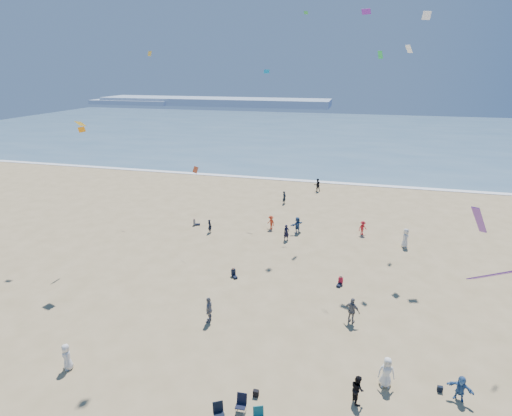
# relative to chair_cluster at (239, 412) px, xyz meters

# --- Properties ---
(ground) EXTENTS (220.00, 220.00, 0.00)m
(ground) POSITION_rel_chair_cluster_xyz_m (-3.30, 0.47, -0.50)
(ground) COLOR tan
(ground) RESTS_ON ground
(ocean) EXTENTS (220.00, 100.00, 0.06)m
(ocean) POSITION_rel_chair_cluster_xyz_m (-3.30, 95.47, -0.47)
(ocean) COLOR #476B84
(ocean) RESTS_ON ground
(surf_line) EXTENTS (220.00, 1.20, 0.08)m
(surf_line) POSITION_rel_chair_cluster_xyz_m (-3.30, 45.47, -0.46)
(surf_line) COLOR white
(surf_line) RESTS_ON ground
(headland_far) EXTENTS (110.00, 20.00, 3.20)m
(headland_far) POSITION_rel_chair_cluster_xyz_m (-63.30, 170.47, 1.10)
(headland_far) COLOR #7A8EA8
(headland_far) RESTS_ON ground
(headland_near) EXTENTS (40.00, 14.00, 2.00)m
(headland_near) POSITION_rel_chair_cluster_xyz_m (-103.30, 165.47, 0.50)
(headland_near) COLOR #7A8EA8
(headland_near) RESTS_ON ground
(standing_flyers) EXTENTS (25.32, 44.38, 1.94)m
(standing_flyers) POSITION_rel_chair_cluster_xyz_m (0.59, 16.47, 0.37)
(standing_flyers) COLOR black
(standing_flyers) RESTS_ON ground
(seated_group) EXTENTS (17.50, 32.25, 0.84)m
(seated_group) POSITION_rel_chair_cluster_xyz_m (-2.08, 8.38, -0.08)
(seated_group) COLOR white
(seated_group) RESTS_ON ground
(chair_cluster) EXTENTS (2.80, 1.52, 1.00)m
(chair_cluster) POSITION_rel_chair_cluster_xyz_m (0.00, 0.00, 0.00)
(chair_cluster) COLOR black
(chair_cluster) RESTS_ON ground
(black_backpack) EXTENTS (0.30, 0.22, 0.38)m
(black_backpack) POSITION_rel_chair_cluster_xyz_m (0.41, 1.70, -0.31)
(black_backpack) COLOR black
(black_backpack) RESTS_ON ground
(navy_bag) EXTENTS (0.28, 0.18, 0.34)m
(navy_bag) POSITION_rel_chair_cluster_xyz_m (10.05, 4.48, -0.33)
(navy_bag) COLOR black
(navy_bag) RESTS_ON ground
(kites_aloft) EXTENTS (41.62, 37.08, 30.72)m
(kites_aloft) POSITION_rel_chair_cluster_xyz_m (5.85, 14.24, 14.16)
(kites_aloft) COLOR pink
(kites_aloft) RESTS_ON ground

